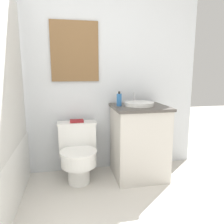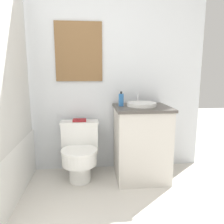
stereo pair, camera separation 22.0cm
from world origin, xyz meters
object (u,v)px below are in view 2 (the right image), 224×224
Objects in this scene: soap_bottle at (121,100)px; toilet at (80,150)px; sink at (142,104)px; book_on_tank at (80,120)px.

toilet is at bearing -178.63° from soap_bottle.
sink reaches higher than toilet.
sink is at bearing -5.43° from soap_bottle.
soap_bottle is 1.05× the size of book_on_tank.
toilet is at bearing 179.15° from sink.
book_on_tank is at bearing 90.00° from toilet.
sink is 0.73m from book_on_tank.
soap_bottle is (-0.22, 0.02, 0.05)m from sink.
sink is (0.69, -0.01, 0.51)m from toilet.
book_on_tank is at bearing 169.07° from sink.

